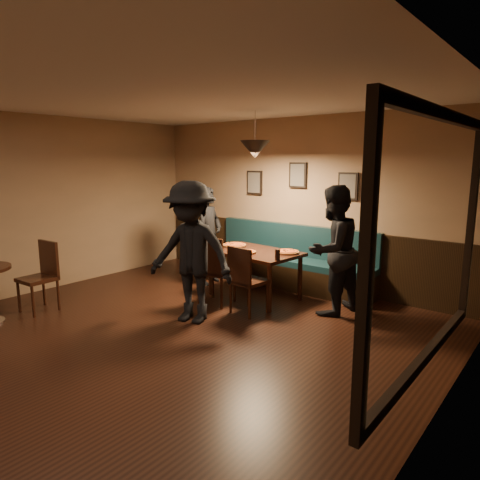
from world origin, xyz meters
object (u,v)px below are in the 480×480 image
Objects in this scene: chair_near_left at (217,270)px; diner_right at (333,250)px; dining_table at (254,274)px; tabasco_bottle at (277,252)px; booth_bench at (287,257)px; diner_front at (191,253)px; cafe_chair_far at (37,277)px; soda_glass at (278,255)px; diner_left at (209,236)px; chair_near_right at (249,280)px.

diner_right is (1.50, 0.69, 0.38)m from chair_near_left.
dining_table is 11.65× the size of tabasco_bottle.
tabasco_bottle is at bearing -66.48° from booth_bench.
cafe_chair_far is (-1.94, -1.08, -0.43)m from diner_front.
dining_table is at bearing -95.13° from booth_bench.
soda_glass is at bearing 7.44° from chair_near_left.
cafe_chair_far reaches higher than tabasco_bottle.
dining_table is at bearing 56.17° from chair_near_left.
diner_left is 14.13× the size of tabasco_bottle.
booth_bench is 1.45m from chair_near_left.
soda_glass is (0.66, 1.02, -0.11)m from diner_front.
booth_bench is at bearing 113.52° from tabasco_bottle.
dining_table is 3.11m from cafe_chair_far.
chair_near_right is 0.52× the size of diner_front.
cafe_chair_far reaches higher than dining_table.
diner_front is 1.35m from tabasco_bottle.
diner_right is 1.81× the size of cafe_chair_far.
diner_right is 11.44× the size of soda_glass.
diner_front reaches higher than chair_near_right.
cafe_chair_far is at bearing -143.84° from chair_near_left.
soda_glass is 0.16× the size of cafe_chair_far.
chair_near_right is (0.37, -0.61, 0.11)m from dining_table.
cafe_chair_far is at bearing -136.33° from tabasco_bottle.
booth_bench is 1.02m from tabasco_bottle.
booth_bench reaches higher than soda_glass.
diner_front is at bearing -92.83° from booth_bench.
booth_bench is at bearing -125.60° from cafe_chair_far.
diner_right reaches higher than booth_bench.
diner_front is at bearing -156.53° from diner_left.
tabasco_bottle is (-0.78, -0.18, -0.09)m from diner_right.
diner_right reaches higher than soda_glass.
soda_glass is (1.71, -0.45, -0.02)m from diner_left.
chair_near_right is at bearing 46.66° from diner_front.
diner_left is 2.34m from diner_right.
dining_table is 1.34× the size of chair_near_left.
diner_front is 2.26m from cafe_chair_far.
chair_near_left reaches higher than dining_table.
diner_front is at bearing -83.88° from chair_near_left.
tabasco_bottle is (0.47, -0.07, 0.42)m from dining_table.
dining_table is 8.83× the size of soda_glass.
booth_bench reaches higher than dining_table.
diner_front is (-0.40, -0.71, 0.45)m from chair_near_right.
cafe_chair_far reaches higher than chair_near_right.
diner_left reaches higher than chair_near_right.
diner_left is 0.94× the size of diner_right.
cafe_chair_far is at bearing -141.01° from soda_glass.
cafe_chair_far is at bearing -124.52° from dining_table.
chair_near_right is 6.13× the size of soda_glass.
diner_left is at bearing -79.14° from diner_right.
cafe_chair_far is at bearing 148.75° from diner_left.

